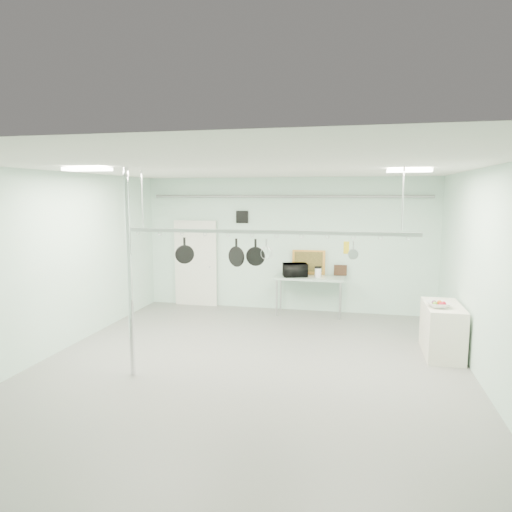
% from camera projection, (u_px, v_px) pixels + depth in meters
% --- Properties ---
extents(floor, '(8.00, 8.00, 0.00)m').
position_uv_depth(floor, '(248.00, 369.00, 7.33)').
color(floor, gray).
rests_on(floor, ground).
extents(ceiling, '(7.00, 8.00, 0.02)m').
position_uv_depth(ceiling, '(248.00, 168.00, 6.91)').
color(ceiling, silver).
rests_on(ceiling, back_wall).
extents(back_wall, '(7.00, 0.02, 3.20)m').
position_uv_depth(back_wall, '(287.00, 244.00, 10.98)').
color(back_wall, silver).
rests_on(back_wall, floor).
extents(right_wall, '(0.02, 8.00, 3.20)m').
position_uv_depth(right_wall, '(490.00, 281.00, 6.37)').
color(right_wall, silver).
rests_on(right_wall, floor).
extents(door, '(1.10, 0.10, 2.20)m').
position_uv_depth(door, '(196.00, 264.00, 11.50)').
color(door, silver).
rests_on(door, floor).
extents(wall_vent, '(0.30, 0.04, 0.30)m').
position_uv_depth(wall_vent, '(242.00, 217.00, 11.11)').
color(wall_vent, black).
rests_on(wall_vent, back_wall).
extents(conduit_pipe, '(6.60, 0.07, 0.07)m').
position_uv_depth(conduit_pipe, '(287.00, 196.00, 10.74)').
color(conduit_pipe, gray).
rests_on(conduit_pipe, back_wall).
extents(chrome_pole, '(0.08, 0.08, 3.20)m').
position_uv_depth(chrome_pole, '(130.00, 274.00, 6.90)').
color(chrome_pole, silver).
rests_on(chrome_pole, floor).
extents(prep_table, '(1.60, 0.70, 0.91)m').
position_uv_depth(prep_table, '(309.00, 280.00, 10.57)').
color(prep_table, '#98B3A5').
rests_on(prep_table, floor).
extents(side_cabinet, '(0.60, 1.20, 0.90)m').
position_uv_depth(side_cabinet, '(442.00, 330.00, 7.95)').
color(side_cabinet, silver).
rests_on(side_cabinet, floor).
extents(pot_rack, '(4.80, 0.06, 1.00)m').
position_uv_depth(pot_rack, '(264.00, 230.00, 7.28)').
color(pot_rack, '#B7B7BC').
rests_on(pot_rack, ceiling).
extents(light_panel_left, '(0.65, 0.30, 0.05)m').
position_uv_depth(light_panel_left, '(87.00, 169.00, 6.61)').
color(light_panel_left, white).
rests_on(light_panel_left, ceiling).
extents(light_panel_right, '(0.65, 0.30, 0.05)m').
position_uv_depth(light_panel_right, '(409.00, 170.00, 6.97)').
color(light_panel_right, white).
rests_on(light_panel_right, ceiling).
extents(microwave, '(0.63, 0.51, 0.30)m').
position_uv_depth(microwave, '(295.00, 270.00, 10.57)').
color(microwave, black).
rests_on(microwave, prep_table).
extents(coffee_canister, '(0.17, 0.17, 0.21)m').
position_uv_depth(coffee_canister, '(318.00, 273.00, 10.48)').
color(coffee_canister, white).
rests_on(coffee_canister, prep_table).
extents(painting_large, '(0.78, 0.16, 0.58)m').
position_uv_depth(painting_large, '(309.00, 262.00, 10.83)').
color(painting_large, '#CF8837').
rests_on(painting_large, prep_table).
extents(painting_small, '(0.30, 0.09, 0.25)m').
position_uv_depth(painting_small, '(340.00, 270.00, 10.69)').
color(painting_small, '#341E12').
rests_on(painting_small, prep_table).
extents(fruit_bowl, '(0.43, 0.43, 0.09)m').
position_uv_depth(fruit_bowl, '(439.00, 305.00, 7.70)').
color(fruit_bowl, silver).
rests_on(fruit_bowl, side_cabinet).
extents(skillet_left, '(0.31, 0.19, 0.43)m').
position_uv_depth(skillet_left, '(185.00, 250.00, 7.62)').
color(skillet_left, black).
rests_on(skillet_left, pot_rack).
extents(skillet_mid, '(0.32, 0.20, 0.45)m').
position_uv_depth(skillet_mid, '(236.00, 252.00, 7.43)').
color(skillet_mid, black).
rests_on(skillet_mid, pot_rack).
extents(skillet_right, '(0.31, 0.06, 0.43)m').
position_uv_depth(skillet_right, '(255.00, 252.00, 7.36)').
color(skillet_right, black).
rests_on(skillet_right, pot_rack).
extents(whisk, '(0.23, 0.23, 0.36)m').
position_uv_depth(whisk, '(266.00, 250.00, 7.32)').
color(whisk, '#B7B8BC').
rests_on(whisk, pot_rack).
extents(grater, '(0.09, 0.04, 0.21)m').
position_uv_depth(grater, '(346.00, 248.00, 7.04)').
color(grater, '#C18316').
rests_on(grater, pot_rack).
extents(saucepan, '(0.19, 0.15, 0.29)m').
position_uv_depth(saucepan, '(353.00, 250.00, 7.02)').
color(saucepan, '#A9AAAE').
rests_on(saucepan, pot_rack).
extents(fruit_cluster, '(0.24, 0.24, 0.09)m').
position_uv_depth(fruit_cluster, '(439.00, 302.00, 7.69)').
color(fruit_cluster, maroon).
rests_on(fruit_cluster, fruit_bowl).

